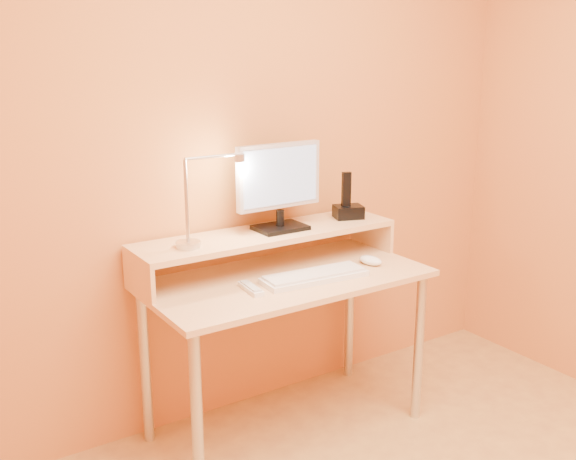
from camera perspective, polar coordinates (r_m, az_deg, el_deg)
wall_back at (r=2.95m, az=-3.60°, el=7.54°), size 3.00×0.04×2.50m
desk_leg_fl at (r=2.52m, az=-7.83°, el=-15.85°), size 0.04×0.04×0.69m
desk_leg_fr at (r=3.09m, az=11.18°, el=-9.89°), size 0.04×0.04×0.69m
desk_leg_bl at (r=2.92m, az=-12.17°, el=-11.41°), size 0.04×0.04×0.69m
desk_leg_br at (r=3.43m, az=5.31°, el=-7.06°), size 0.04×0.04×0.69m
desk_lower at (r=2.81m, az=-0.16°, el=-4.22°), size 1.20×0.60×0.02m
shelf_riser_left at (r=2.66m, az=-12.73°, el=-3.91°), size 0.02×0.30×0.14m
shelf_riser_right at (r=3.24m, az=7.17°, el=-0.22°), size 0.02×0.30×0.14m
desk_shelf at (r=2.88m, az=-1.79°, el=-0.39°), size 1.20×0.30×0.02m
monitor_foot at (r=2.91m, az=-0.68°, el=0.21°), size 0.22×0.16×0.02m
monitor_neck at (r=2.90m, az=-0.68°, el=1.05°), size 0.04×0.04×0.07m
monitor_panel at (r=2.87m, az=-0.80°, el=4.68°), size 0.41×0.05×0.28m
monitor_back at (r=2.89m, az=-1.05°, el=4.75°), size 0.37×0.02×0.24m
monitor_screen at (r=2.85m, az=-0.60°, el=4.63°), size 0.37×0.01×0.24m
lamp_base at (r=2.67m, az=-8.58°, el=-1.23°), size 0.10×0.10×0.02m
lamp_post at (r=2.63m, az=-8.73°, el=2.48°), size 0.01×0.01×0.33m
lamp_arm at (r=2.65m, az=-6.50°, el=6.29°), size 0.24×0.01×0.01m
lamp_head at (r=2.71m, az=-4.22°, el=6.22°), size 0.04×0.04×0.03m
lamp_bulb at (r=2.71m, az=-4.21°, el=5.88°), size 0.03×0.03×0.00m
phone_dock at (r=3.12m, az=5.21°, el=1.57°), size 0.16×0.14×0.06m
phone_handset at (r=3.08m, az=5.04°, el=3.52°), size 0.05×0.04×0.16m
phone_led at (r=3.11m, az=6.44°, el=1.49°), size 0.01×0.00×0.04m
keyboard at (r=2.76m, az=2.29°, el=-4.06°), size 0.47×0.18×0.02m
mouse at (r=2.97m, az=7.11°, el=-2.60°), size 0.09×0.13×0.04m
remote_control at (r=2.63m, az=-3.22°, el=-5.06°), size 0.06×0.16×0.02m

